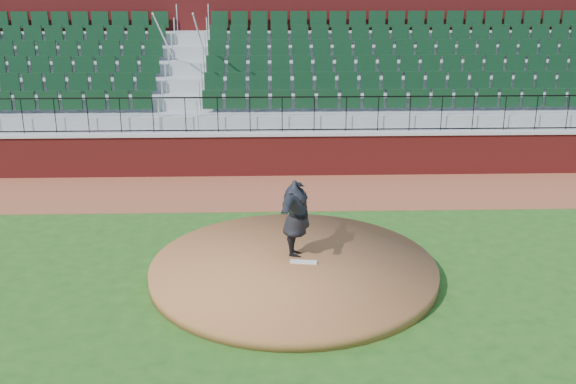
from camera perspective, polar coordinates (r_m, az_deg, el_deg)
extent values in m
plane|color=#224F16|center=(13.17, 0.20, -7.46)|extent=(90.00, 90.00, 0.00)
cube|color=brown|center=(18.17, -0.37, 0.05)|extent=(34.00, 3.20, 0.01)
cube|color=maroon|center=(19.53, -0.49, 3.20)|extent=(34.00, 0.35, 1.20)
cube|color=#B7B7B7|center=(19.37, -0.50, 5.05)|extent=(34.00, 0.45, 0.10)
cube|color=maroon|center=(24.54, -0.80, 11.49)|extent=(34.00, 0.50, 5.50)
cylinder|color=brown|center=(13.27, 0.47, -6.65)|extent=(5.65, 5.65, 0.25)
cube|color=silver|center=(13.26, 1.34, -5.99)|extent=(0.54, 0.21, 0.04)
imported|color=black|center=(13.31, 0.69, -2.26)|extent=(0.89, 2.03, 1.59)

